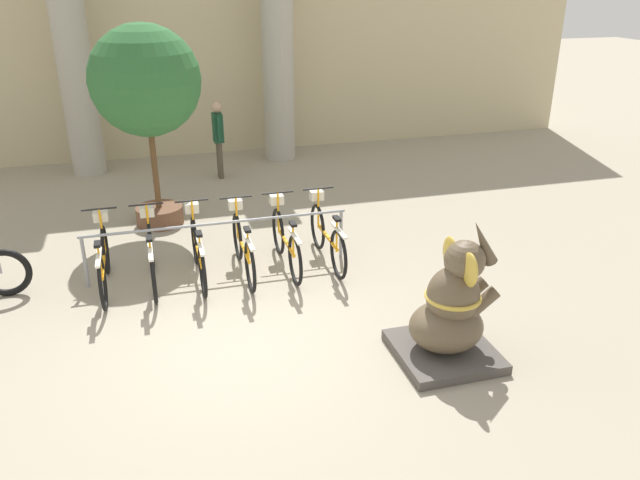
% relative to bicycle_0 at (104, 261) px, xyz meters
% --- Properties ---
extents(ground_plane, '(60.00, 60.00, 0.00)m').
position_rel_bicycle_0_xyz_m(ground_plane, '(1.62, -1.84, -0.42)').
color(ground_plane, '#9E937F').
extents(building_facade, '(20.00, 0.20, 6.00)m').
position_rel_bicycle_0_xyz_m(building_facade, '(1.62, 6.76, 2.58)').
color(building_facade, '#C6B78E').
rests_on(building_facade, ground_plane).
extents(column_left, '(0.88, 0.88, 5.16)m').
position_rel_bicycle_0_xyz_m(column_left, '(-0.50, 5.76, 2.21)').
color(column_left, '#ADA899').
rests_on(column_left, ground_plane).
extents(column_right, '(0.88, 0.88, 5.16)m').
position_rel_bicycle_0_xyz_m(column_right, '(3.74, 5.76, 2.21)').
color(column_right, '#ADA899').
rests_on(column_right, ground_plane).
extents(bike_rack, '(3.78, 0.05, 0.77)m').
position_rel_bicycle_0_xyz_m(bike_rack, '(1.59, 0.11, 0.19)').
color(bike_rack, gray).
rests_on(bike_rack, ground_plane).
extents(bicycle_0, '(0.48, 1.81, 1.01)m').
position_rel_bicycle_0_xyz_m(bicycle_0, '(0.00, 0.00, 0.00)').
color(bicycle_0, black).
rests_on(bicycle_0, ground_plane).
extents(bicycle_1, '(0.48, 1.81, 1.01)m').
position_rel_bicycle_0_xyz_m(bicycle_1, '(0.64, 0.01, 0.00)').
color(bicycle_1, black).
rests_on(bicycle_1, ground_plane).
extents(bicycle_2, '(0.48, 1.81, 1.01)m').
position_rel_bicycle_0_xyz_m(bicycle_2, '(1.27, -0.01, 0.00)').
color(bicycle_2, black).
rests_on(bicycle_2, ground_plane).
extents(bicycle_3, '(0.48, 1.81, 1.01)m').
position_rel_bicycle_0_xyz_m(bicycle_3, '(1.91, -0.04, 0.00)').
color(bicycle_3, black).
rests_on(bicycle_3, ground_plane).
extents(bicycle_4, '(0.48, 1.81, 1.01)m').
position_rel_bicycle_0_xyz_m(bicycle_4, '(2.55, -0.00, 0.00)').
color(bicycle_4, black).
rests_on(bicycle_4, ground_plane).
extents(bicycle_5, '(0.48, 1.81, 1.01)m').
position_rel_bicycle_0_xyz_m(bicycle_5, '(3.18, 0.02, 0.00)').
color(bicycle_5, black).
rests_on(bicycle_5, ground_plane).
extents(elephant_statue, '(1.09, 1.09, 1.66)m').
position_rel_bicycle_0_xyz_m(elephant_statue, '(3.79, -2.79, 0.15)').
color(elephant_statue, '#4C4742').
rests_on(elephant_statue, ground_plane).
extents(person_pedestrian, '(0.21, 0.47, 1.59)m').
position_rel_bicycle_0_xyz_m(person_pedestrian, '(2.19, 4.63, 0.53)').
color(person_pedestrian, brown).
rests_on(person_pedestrian, ground_plane).
extents(potted_tree, '(1.78, 1.78, 3.34)m').
position_rel_bicycle_0_xyz_m(potted_tree, '(0.83, 2.27, 1.95)').
color(potted_tree, brown).
rests_on(potted_tree, ground_plane).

